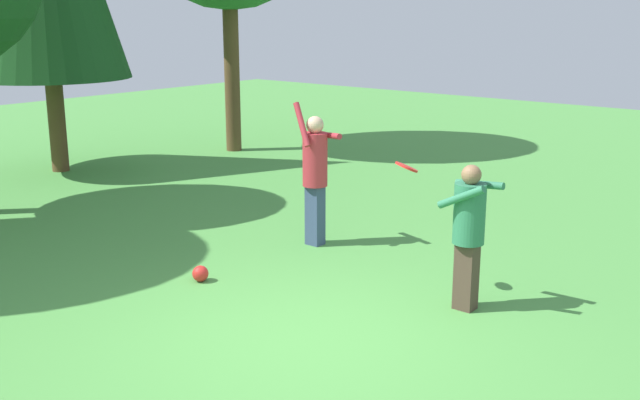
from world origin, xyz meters
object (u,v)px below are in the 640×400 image
(person_thrower, at_px, (315,169))
(person_catcher, at_px, (469,225))
(frisbee, at_px, (407,167))
(ball_red, at_px, (200,274))

(person_thrower, distance_m, person_catcher, 2.84)
(frisbee, distance_m, ball_red, 2.79)
(person_thrower, height_order, person_catcher, person_thrower)
(person_thrower, bearing_deg, person_catcher, 5.92)
(person_catcher, xyz_separation_m, ball_red, (-1.27, 2.87, -0.85))
(person_catcher, relative_size, ball_red, 8.18)
(frisbee, xyz_separation_m, ball_red, (-1.26, 2.07, -1.38))
(person_thrower, relative_size, person_catcher, 1.23)
(person_thrower, bearing_deg, ball_red, -72.55)
(person_catcher, bearing_deg, frisbee, -0.00)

